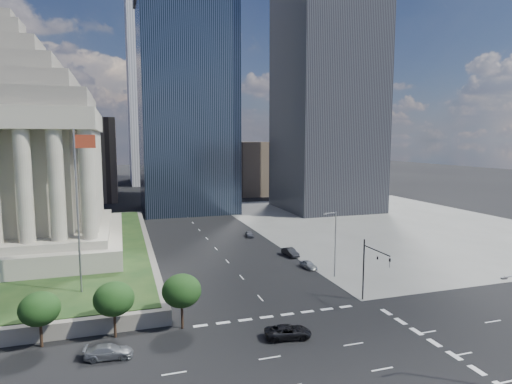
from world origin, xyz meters
name	(u,v)px	position (x,y,z in m)	size (l,w,h in m)	color
ground	(179,208)	(0.00, 100.00, 0.00)	(500.00, 500.00, 0.00)	black
sidewalk_ne	(384,222)	(46.00, 60.00, 0.01)	(68.00, 90.00, 0.03)	slate
war_memorial	(9,135)	(-34.00, 48.00, 21.40)	(34.00, 34.00, 39.00)	gray
flagpole	(79,202)	(-21.83, 24.00, 13.11)	(2.52, 0.24, 20.00)	slate
midrise_glass	(186,108)	(2.00, 95.00, 30.00)	(26.00, 26.00, 60.00)	black
highrise_ne	(328,38)	(42.00, 85.00, 50.00)	(26.00, 28.00, 100.00)	black
building_filler_ne	(250,167)	(32.00, 130.00, 10.00)	(20.00, 30.00, 20.00)	brown
building_filler_nw	(80,159)	(-30.00, 130.00, 14.00)	(24.00, 30.00, 28.00)	brown
traffic_signal_ne	(372,264)	(12.50, 13.70, 5.25)	(0.30, 5.74, 8.00)	black
street_lamp_north	(334,240)	(13.33, 25.00, 5.66)	(2.13, 0.22, 10.00)	slate
pickup_truck	(288,332)	(-0.80, 8.29, 0.68)	(4.89, 2.26, 1.36)	black
suv_grey	(109,352)	(-18.53, 9.59, 0.65)	(4.49, 1.82, 1.30)	slate
parked_sedan_near	(308,265)	(11.50, 30.07, 0.63)	(3.69, 1.48, 1.26)	gray
parked_sedan_mid	(290,252)	(11.50, 37.77, 0.71)	(4.33, 1.51, 1.43)	black
parked_sedan_far	(249,234)	(9.00, 54.81, 0.62)	(1.46, 3.62, 1.23)	slate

